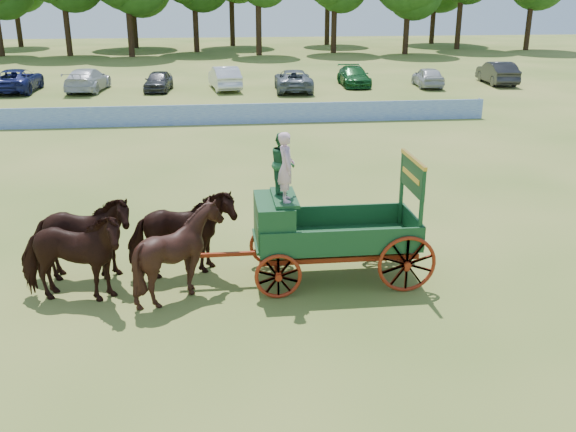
# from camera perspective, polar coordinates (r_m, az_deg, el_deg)

# --- Properties ---
(ground) EXTENTS (160.00, 160.00, 0.00)m
(ground) POSITION_cam_1_polar(r_m,az_deg,el_deg) (16.92, 2.51, -3.87)
(ground) COLOR olive
(ground) RESTS_ON ground
(horse_lead_left) EXTENTS (2.71, 1.56, 2.16)m
(horse_lead_left) POSITION_cam_1_polar(r_m,az_deg,el_deg) (15.09, -18.73, -3.50)
(horse_lead_left) COLOR black
(horse_lead_left) RESTS_ON ground
(horse_lead_right) EXTENTS (2.59, 1.24, 2.16)m
(horse_lead_right) POSITION_cam_1_polar(r_m,az_deg,el_deg) (16.09, -17.99, -1.97)
(horse_lead_right) COLOR black
(horse_lead_right) RESTS_ON ground
(horse_wheel_left) EXTENTS (2.08, 1.88, 2.17)m
(horse_wheel_left) POSITION_cam_1_polar(r_m,az_deg,el_deg) (14.75, -9.59, -3.21)
(horse_wheel_left) COLOR black
(horse_wheel_left) RESTS_ON ground
(horse_wheel_right) EXTENTS (2.75, 1.69, 2.16)m
(horse_wheel_right) POSITION_cam_1_polar(r_m,az_deg,el_deg) (15.77, -9.42, -1.67)
(horse_wheel_right) COLOR black
(horse_wheel_right) RESTS_ON ground
(farm_dray) EXTENTS (6.00, 2.00, 3.74)m
(farm_dray) POSITION_cam_1_polar(r_m,az_deg,el_deg) (15.21, 1.64, -0.15)
(farm_dray) COLOR maroon
(farm_dray) RESTS_ON ground
(sponsor_banner) EXTENTS (26.00, 0.08, 1.05)m
(sponsor_banner) POSITION_cam_1_polar(r_m,az_deg,el_deg) (33.92, -4.01, 9.04)
(sponsor_banner) COLOR #214AB4
(sponsor_banner) RESTS_ON ground
(parked_cars) EXTENTS (46.47, 7.44, 1.64)m
(parked_cars) POSITION_cam_1_polar(r_m,az_deg,el_deg) (45.81, -9.46, 11.89)
(parked_cars) COLOR silver
(parked_cars) RESTS_ON ground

